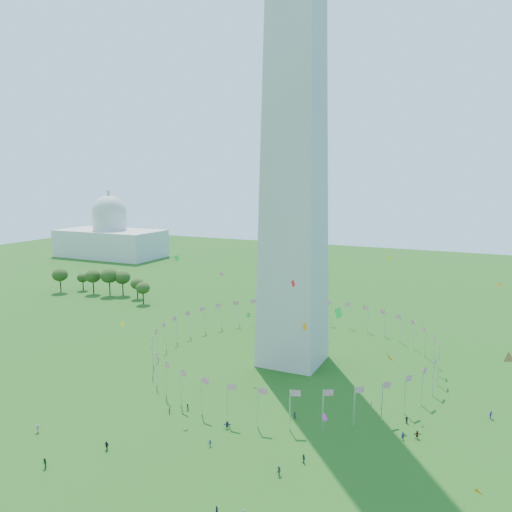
# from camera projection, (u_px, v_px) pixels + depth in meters

# --- Properties ---
(ground) EXTENTS (600.00, 600.00, 0.00)m
(ground) POSITION_uv_depth(u_px,v_px,m) (204.00, 443.00, 100.57)
(ground) COLOR #184710
(ground) RESTS_ON ground
(washington_monument) EXTENTS (16.80, 16.80, 169.00)m
(washington_monument) POSITION_uv_depth(u_px,v_px,m) (296.00, 57.00, 132.08)
(washington_monument) COLOR #BDB7A8
(washington_monument) RESTS_ON ground
(flag_ring) EXTENTS (80.24, 80.24, 9.00)m
(flag_ring) POSITION_uv_depth(u_px,v_px,m) (293.00, 347.00, 144.65)
(flag_ring) COLOR silver
(flag_ring) RESTS_ON ground
(capitol_building) EXTENTS (70.00, 35.00, 46.00)m
(capitol_building) POSITION_uv_depth(u_px,v_px,m) (110.00, 223.00, 333.05)
(capitol_building) COLOR beige
(capitol_building) RESTS_ON ground
(crowd) EXTENTS (87.75, 65.90, 1.94)m
(crowd) POSITION_uv_depth(u_px,v_px,m) (265.00, 460.00, 93.00)
(crowd) COLOR black
(crowd) RESTS_ON ground
(kites_aloft) EXTENTS (114.54, 78.98, 30.86)m
(kites_aloft) POSITION_uv_depth(u_px,v_px,m) (317.00, 333.00, 112.68)
(kites_aloft) COLOR orange
(kites_aloft) RESTS_ON ground
(tree_line_west) EXTENTS (54.92, 15.32, 12.31)m
(tree_line_west) POSITION_uv_depth(u_px,v_px,m) (104.00, 284.00, 225.45)
(tree_line_west) COLOR #36551C
(tree_line_west) RESTS_ON ground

